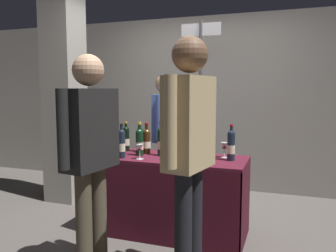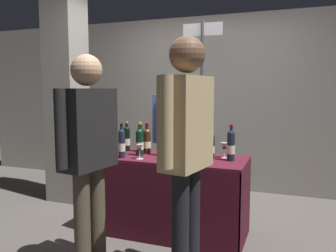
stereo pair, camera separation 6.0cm
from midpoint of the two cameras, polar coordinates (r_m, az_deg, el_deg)
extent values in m
plane|color=#514C47|center=(3.58, -0.51, -17.18)|extent=(12.00, 12.00, 0.00)
cube|color=#9E998E|center=(4.96, 6.41, 3.79)|extent=(7.87, 0.12, 2.43)
cube|color=gray|center=(4.54, -17.27, 8.22)|extent=(0.41, 0.41, 3.20)
cube|color=#4C1423|center=(3.35, -0.52, -5.32)|extent=(1.51, 0.63, 0.02)
cube|color=#3E101D|center=(3.18, -2.46, -13.12)|extent=(1.51, 0.01, 0.74)
cube|color=#3E101D|center=(3.72, 1.13, -10.19)|extent=(1.51, 0.01, 0.74)
cube|color=#3E101D|center=(3.76, -11.46, -10.16)|extent=(0.01, 0.63, 0.74)
cube|color=#3E101D|center=(3.28, 12.17, -12.62)|extent=(0.01, 0.63, 0.74)
cylinder|color=black|center=(3.27, 6.63, -3.60)|extent=(0.07, 0.07, 0.21)
sphere|color=black|center=(3.25, 6.65, -1.81)|extent=(0.07, 0.07, 0.07)
cylinder|color=black|center=(3.25, 6.66, -1.08)|extent=(0.03, 0.03, 0.08)
cylinder|color=maroon|center=(3.24, 6.67, -0.18)|extent=(0.03, 0.03, 0.02)
cylinder|color=beige|center=(3.27, 6.62, -3.89)|extent=(0.07, 0.07, 0.07)
cylinder|color=black|center=(3.61, -5.16, -2.57)|extent=(0.08, 0.08, 0.22)
sphere|color=black|center=(3.59, -5.18, -0.87)|extent=(0.07, 0.07, 0.07)
cylinder|color=black|center=(3.59, -5.18, -0.24)|extent=(0.03, 0.03, 0.08)
cylinder|color=#B7932D|center=(3.58, -5.19, 0.53)|extent=(0.04, 0.04, 0.02)
cylinder|color=beige|center=(3.61, -5.16, -2.84)|extent=(0.08, 0.08, 0.07)
cylinder|color=black|center=(3.40, -5.26, -3.00)|extent=(0.08, 0.08, 0.23)
sphere|color=black|center=(3.39, -5.27, -1.10)|extent=(0.07, 0.07, 0.07)
cylinder|color=black|center=(3.38, -5.28, -0.43)|extent=(0.03, 0.03, 0.08)
cylinder|color=#B7932D|center=(3.38, -5.29, 0.39)|extent=(0.03, 0.03, 0.02)
cylinder|color=beige|center=(3.41, -5.25, -3.30)|extent=(0.08, 0.08, 0.07)
cylinder|color=black|center=(3.38, -1.67, -2.89)|extent=(0.07, 0.07, 0.25)
sphere|color=black|center=(3.36, -1.68, -0.82)|extent=(0.07, 0.07, 0.07)
cylinder|color=black|center=(3.36, -1.68, -0.15)|extent=(0.03, 0.03, 0.08)
cylinder|color=black|center=(3.35, -1.69, 0.68)|extent=(0.03, 0.03, 0.02)
cylinder|color=beige|center=(3.38, -1.67, -3.22)|extent=(0.07, 0.07, 0.08)
cylinder|color=#38230F|center=(3.50, -4.05, -2.84)|extent=(0.08, 0.08, 0.21)
sphere|color=#38230F|center=(3.49, -4.06, -1.10)|extent=(0.08, 0.08, 0.08)
cylinder|color=#38230F|center=(3.48, -4.07, -0.45)|extent=(0.03, 0.03, 0.08)
cylinder|color=maroon|center=(3.48, -4.07, 0.36)|extent=(0.04, 0.04, 0.02)
cylinder|color=beige|center=(3.51, -4.05, -3.12)|extent=(0.08, 0.08, 0.07)
cylinder|color=#192333|center=(3.20, 9.90, -3.49)|extent=(0.07, 0.07, 0.25)
sphere|color=#192333|center=(3.18, 9.94, -1.29)|extent=(0.07, 0.07, 0.07)
cylinder|color=#192333|center=(3.18, 9.95, -0.68)|extent=(0.03, 0.03, 0.07)
cylinder|color=maroon|center=(3.17, 9.96, 0.10)|extent=(0.03, 0.03, 0.02)
cylinder|color=beige|center=(3.20, 9.89, -3.83)|extent=(0.07, 0.07, 0.08)
cylinder|color=black|center=(3.67, -7.43, -2.37)|extent=(0.07, 0.07, 0.23)
sphere|color=black|center=(3.66, -7.46, -0.62)|extent=(0.07, 0.07, 0.07)
cylinder|color=black|center=(3.65, -7.47, -0.10)|extent=(0.03, 0.03, 0.07)
cylinder|color=#B7932D|center=(3.65, -7.48, 0.57)|extent=(0.03, 0.03, 0.02)
cylinder|color=beige|center=(3.67, -7.43, -2.65)|extent=(0.07, 0.07, 0.07)
cylinder|color=#192333|center=(3.30, -8.21, -3.19)|extent=(0.07, 0.07, 0.24)
sphere|color=#192333|center=(3.29, -8.24, -1.10)|extent=(0.06, 0.06, 0.06)
cylinder|color=#192333|center=(3.28, -8.25, -0.51)|extent=(0.03, 0.03, 0.07)
cylinder|color=black|center=(3.28, -8.26, 0.23)|extent=(0.03, 0.03, 0.02)
cylinder|color=beige|center=(3.31, -8.20, -3.52)|extent=(0.07, 0.07, 0.08)
cylinder|color=#38230F|center=(3.43, 2.77, -2.66)|extent=(0.08, 0.08, 0.26)
sphere|color=#38230F|center=(3.41, 2.78, -0.51)|extent=(0.07, 0.07, 0.07)
cylinder|color=#38230F|center=(3.41, 2.78, 0.20)|extent=(0.03, 0.03, 0.08)
cylinder|color=maroon|center=(3.40, 2.79, 1.06)|extent=(0.04, 0.04, 0.02)
cylinder|color=beige|center=(3.43, 2.77, -3.00)|extent=(0.08, 0.08, 0.08)
cylinder|color=silver|center=(3.44, 5.83, -4.82)|extent=(0.07, 0.07, 0.00)
cylinder|color=silver|center=(3.43, 5.84, -4.25)|extent=(0.01, 0.01, 0.07)
cone|color=silver|center=(3.42, 5.85, -3.15)|extent=(0.08, 0.08, 0.07)
cylinder|color=#590C19|center=(3.42, 5.85, -3.46)|extent=(0.04, 0.04, 0.02)
cylinder|color=silver|center=(3.25, -5.24, -5.47)|extent=(0.07, 0.07, 0.00)
cylinder|color=silver|center=(3.24, -5.24, -4.77)|extent=(0.01, 0.01, 0.08)
cone|color=silver|center=(3.23, -5.25, -3.59)|extent=(0.06, 0.06, 0.06)
cylinder|color=#590C19|center=(3.23, -5.25, -3.88)|extent=(0.03, 0.03, 0.01)
cylinder|color=silver|center=(3.34, 8.83, -5.18)|extent=(0.06, 0.06, 0.00)
cylinder|color=silver|center=(3.33, 8.84, -4.49)|extent=(0.01, 0.01, 0.08)
cone|color=silver|center=(3.32, 8.86, -3.27)|extent=(0.08, 0.08, 0.06)
cylinder|color=#590C19|center=(3.32, 8.85, -3.58)|extent=(0.04, 0.04, 0.02)
cylinder|color=tan|center=(3.04, 5.97, -4.52)|extent=(0.10, 0.10, 0.18)
cylinder|color=#38722D|center=(3.03, 6.17, -2.74)|extent=(0.04, 0.03, 0.19)
ellipsoid|color=gold|center=(3.01, 5.85, -0.98)|extent=(0.03, 0.03, 0.05)
cylinder|color=#38722D|center=(3.00, 5.97, -2.28)|extent=(0.02, 0.04, 0.25)
ellipsoid|color=pink|center=(2.99, 5.98, 0.12)|extent=(0.03, 0.03, 0.05)
cylinder|color=#38722D|center=(3.04, 6.27, -2.53)|extent=(0.02, 0.04, 0.21)
ellipsoid|color=#E05B1E|center=(3.04, 6.24, -0.53)|extent=(0.03, 0.03, 0.05)
cylinder|color=#2D3347|center=(4.32, -0.77, -7.51)|extent=(0.12, 0.12, 0.79)
cylinder|color=#2D3347|center=(4.17, -1.29, -8.00)|extent=(0.12, 0.12, 0.79)
cube|color=#4C6BB7|center=(4.14, -1.04, 1.38)|extent=(0.25, 0.42, 0.56)
sphere|color=#8C664C|center=(4.12, -1.05, 7.01)|extent=(0.22, 0.22, 0.22)
cylinder|color=#4C6BB7|center=(4.37, -0.25, 1.93)|extent=(0.08, 0.08, 0.52)
cylinder|color=#4C6BB7|center=(3.90, -1.93, 1.42)|extent=(0.08, 0.08, 0.52)
cylinder|color=#4C4233|center=(2.69, -14.41, -15.86)|extent=(0.12, 0.12, 0.83)
cylinder|color=#4C4233|center=(2.81, -11.98, -14.84)|extent=(0.12, 0.12, 0.83)
cube|color=black|center=(2.58, -13.55, -0.48)|extent=(0.27, 0.46, 0.59)
sphere|color=tan|center=(2.57, -13.80, 9.02)|extent=(0.23, 0.23, 0.23)
cylinder|color=black|center=(2.39, -17.77, -0.55)|extent=(0.08, 0.08, 0.54)
cylinder|color=black|center=(2.78, -9.96, 0.56)|extent=(0.08, 0.08, 0.54)
cylinder|color=black|center=(2.43, 1.79, -17.56)|extent=(0.12, 0.12, 0.88)
cylinder|color=black|center=(2.56, 3.60, -16.27)|extent=(0.12, 0.12, 0.88)
cube|color=tan|center=(2.31, 2.82, 0.55)|extent=(0.28, 0.45, 0.62)
sphere|color=brown|center=(2.31, 2.88, 11.77)|extent=(0.24, 0.24, 0.24)
cylinder|color=tan|center=(2.08, -0.40, 0.64)|extent=(0.08, 0.08, 0.57)
cylinder|color=tan|center=(2.53, 5.47, 1.60)|extent=(0.08, 0.08, 0.57)
cylinder|color=#47474C|center=(4.36, 4.95, 2.33)|extent=(0.04, 0.04, 2.26)
cube|color=silver|center=(4.41, 5.08, 15.66)|extent=(0.50, 0.02, 0.16)
camera|label=1|loc=(0.03, -90.52, -0.06)|focal=36.71mm
camera|label=2|loc=(0.03, 89.48, 0.06)|focal=36.71mm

